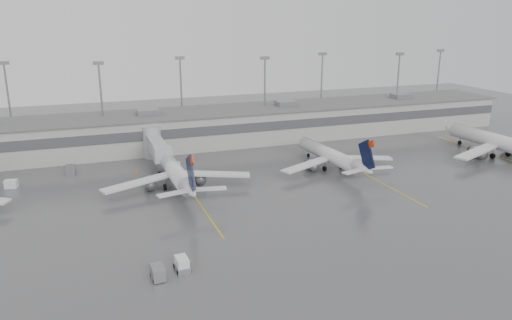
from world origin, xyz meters
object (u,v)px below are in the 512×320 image
object	(u,v)px
jet_far_right	(500,142)
jet_mid_right	(332,156)
baggage_tug	(182,265)
jet_mid_left	(175,172)

from	to	relation	value
jet_far_right	jet_mid_right	bearing A→B (deg)	171.50
jet_mid_right	jet_far_right	distance (m)	39.75
jet_far_right	baggage_tug	bearing A→B (deg)	-162.93
jet_mid_left	baggage_tug	distance (m)	31.49
jet_mid_right	baggage_tug	distance (m)	49.02
jet_mid_left	jet_mid_right	world-z (taller)	jet_mid_left
jet_mid_left	jet_far_right	size ratio (longest dim) A/B	0.90
baggage_tug	jet_mid_left	bearing A→B (deg)	77.60
jet_mid_right	baggage_tug	xyz separation A→B (m)	(-37.73, -31.23, -2.21)
jet_mid_left	baggage_tug	size ratio (longest dim) A/B	11.19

